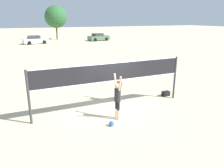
{
  "coord_description": "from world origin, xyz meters",
  "views": [
    {
      "loc": [
        -4.17,
        -9.29,
        4.4
      ],
      "look_at": [
        0.0,
        0.0,
        1.31
      ],
      "focal_mm": 35.0,
      "sensor_mm": 36.0,
      "label": 1
    }
  ],
  "objects_px": {
    "volleyball_net": "(112,76)",
    "player_spiker": "(117,96)",
    "gear_bag": "(166,94)",
    "tree_left_cluster": "(56,17)",
    "player_blocker": "(119,82)",
    "parked_car_mid": "(35,40)",
    "volleyball": "(112,123)",
    "parked_car_near": "(98,37)"
  },
  "relations": [
    {
      "from": "player_blocker",
      "to": "player_spiker",
      "type": "bearing_deg",
      "value": -27.89
    },
    {
      "from": "player_blocker",
      "to": "volleyball",
      "type": "relative_size",
      "value": 9.19
    },
    {
      "from": "volleyball",
      "to": "tree_left_cluster",
      "type": "relative_size",
      "value": 0.03
    },
    {
      "from": "volleyball",
      "to": "player_spiker",
      "type": "bearing_deg",
      "value": 45.57
    },
    {
      "from": "parked_car_near",
      "to": "tree_left_cluster",
      "type": "distance_m",
      "value": 10.06
    },
    {
      "from": "volleyball_net",
      "to": "player_spiker",
      "type": "height_order",
      "value": "volleyball_net"
    },
    {
      "from": "volleyball_net",
      "to": "volleyball",
      "type": "relative_size",
      "value": 34.84
    },
    {
      "from": "player_spiker",
      "to": "player_blocker",
      "type": "relative_size",
      "value": 1.0
    },
    {
      "from": "player_blocker",
      "to": "parked_car_mid",
      "type": "relative_size",
      "value": 0.47
    },
    {
      "from": "volleyball_net",
      "to": "tree_left_cluster",
      "type": "height_order",
      "value": "tree_left_cluster"
    },
    {
      "from": "gear_bag",
      "to": "tree_left_cluster",
      "type": "distance_m",
      "value": 38.32
    },
    {
      "from": "parked_car_mid",
      "to": "tree_left_cluster",
      "type": "xyz_separation_m",
      "value": [
        5.09,
        6.61,
        3.97
      ]
    },
    {
      "from": "player_blocker",
      "to": "parked_car_mid",
      "type": "xyz_separation_m",
      "value": [
        -1.35,
        31.1,
        -0.43
      ]
    },
    {
      "from": "volleyball",
      "to": "parked_car_near",
      "type": "distance_m",
      "value": 36.52
    },
    {
      "from": "volleyball",
      "to": "parked_car_mid",
      "type": "distance_m",
      "value": 33.56
    },
    {
      "from": "volleyball",
      "to": "parked_car_mid",
      "type": "height_order",
      "value": "parked_car_mid"
    },
    {
      "from": "player_blocker",
      "to": "tree_left_cluster",
      "type": "bearing_deg",
      "value": 174.33
    },
    {
      "from": "player_spiker",
      "to": "gear_bag",
      "type": "bearing_deg",
      "value": -68.0
    },
    {
      "from": "player_spiker",
      "to": "parked_car_near",
      "type": "relative_size",
      "value": 0.47
    },
    {
      "from": "player_spiker",
      "to": "parked_car_mid",
      "type": "relative_size",
      "value": 0.47
    },
    {
      "from": "parked_car_near",
      "to": "volleyball",
      "type": "bearing_deg",
      "value": -118.4
    },
    {
      "from": "player_blocker",
      "to": "gear_bag",
      "type": "height_order",
      "value": "player_blocker"
    },
    {
      "from": "gear_bag",
      "to": "parked_car_near",
      "type": "height_order",
      "value": "parked_car_near"
    },
    {
      "from": "gear_bag",
      "to": "parked_car_mid",
      "type": "xyz_separation_m",
      "value": [
        -4.26,
        31.43,
        0.51
      ]
    },
    {
      "from": "volleyball",
      "to": "gear_bag",
      "type": "distance_m",
      "value": 4.93
    },
    {
      "from": "player_blocker",
      "to": "gear_bag",
      "type": "relative_size",
      "value": 4.72
    },
    {
      "from": "volleyball_net",
      "to": "player_blocker",
      "type": "distance_m",
      "value": 1.31
    },
    {
      "from": "volleyball",
      "to": "parked_car_near",
      "type": "bearing_deg",
      "value": 70.05
    },
    {
      "from": "player_blocker",
      "to": "gear_bag",
      "type": "distance_m",
      "value": 3.07
    },
    {
      "from": "player_spiker",
      "to": "tree_left_cluster",
      "type": "height_order",
      "value": "tree_left_cluster"
    },
    {
      "from": "volleyball",
      "to": "parked_car_mid",
      "type": "xyz_separation_m",
      "value": [
        0.2,
        33.56,
        0.54
      ]
    },
    {
      "from": "gear_bag",
      "to": "tree_left_cluster",
      "type": "xyz_separation_m",
      "value": [
        0.84,
        38.04,
        4.48
      ]
    },
    {
      "from": "player_spiker",
      "to": "player_blocker",
      "type": "xyz_separation_m",
      "value": [
        1.02,
        1.92,
        -0.01
      ]
    },
    {
      "from": "volleyball_net",
      "to": "parked_car_near",
      "type": "bearing_deg",
      "value": 70.31
    },
    {
      "from": "player_spiker",
      "to": "gear_bag",
      "type": "xyz_separation_m",
      "value": [
        3.92,
        1.59,
        -0.95
      ]
    },
    {
      "from": "parked_car_near",
      "to": "parked_car_mid",
      "type": "height_order",
      "value": "parked_car_near"
    },
    {
      "from": "volleyball_net",
      "to": "tree_left_cluster",
      "type": "distance_m",
      "value": 38.89
    },
    {
      "from": "player_blocker",
      "to": "parked_car_near",
      "type": "xyz_separation_m",
      "value": [
        10.91,
        31.87,
        -0.42
      ]
    },
    {
      "from": "volleyball_net",
      "to": "gear_bag",
      "type": "xyz_separation_m",
      "value": [
        3.69,
        0.48,
        -1.6
      ]
    },
    {
      "from": "player_spiker",
      "to": "parked_car_mid",
      "type": "bearing_deg",
      "value": 0.58
    },
    {
      "from": "volleyball_net",
      "to": "player_blocker",
      "type": "xyz_separation_m",
      "value": [
        0.78,
        0.81,
        -0.66
      ]
    },
    {
      "from": "volleyball",
      "to": "tree_left_cluster",
      "type": "height_order",
      "value": "tree_left_cluster"
    }
  ]
}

